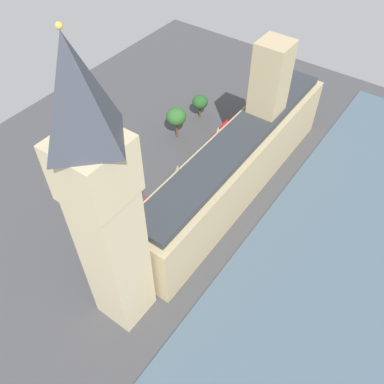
# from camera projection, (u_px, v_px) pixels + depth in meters

# --- Properties ---
(ground_plane) EXTENTS (139.29, 139.29, 0.00)m
(ground_plane) POSITION_uv_depth(u_px,v_px,m) (226.00, 187.00, 104.92)
(ground_plane) COLOR #424244
(river_thames) EXTENTS (37.02, 125.36, 0.25)m
(river_thames) POSITION_uv_depth(u_px,v_px,m) (342.00, 244.00, 92.52)
(river_thames) COLOR #475B6B
(river_thames) RESTS_ON ground
(parliament_building) EXTENTS (12.02, 69.29, 34.83)m
(parliament_building) POSITION_uv_depth(u_px,v_px,m) (239.00, 159.00, 97.92)
(parliament_building) COLOR tan
(parliament_building) RESTS_ON ground
(clock_tower) EXTENTS (9.46, 9.46, 58.20)m
(clock_tower) POSITION_uv_depth(u_px,v_px,m) (104.00, 208.00, 60.35)
(clock_tower) COLOR #CCBA8E
(clock_tower) RESTS_ON ground
(car_yellow_cab_kerbside) EXTENTS (2.03, 4.21, 1.74)m
(car_yellow_cab_kerbside) POSITION_uv_depth(u_px,v_px,m) (243.00, 118.00, 123.29)
(car_yellow_cab_kerbside) COLOR gold
(car_yellow_cab_kerbside) RESTS_ON ground
(double_decker_bus_far_end) EXTENTS (3.46, 10.68, 4.75)m
(double_decker_bus_far_end) POSITION_uv_depth(u_px,v_px,m) (222.00, 136.00, 114.68)
(double_decker_bus_far_end) COLOR red
(double_decker_bus_far_end) RESTS_ON ground
(car_blue_opposite_hall) EXTENTS (1.99, 4.68, 1.74)m
(car_blue_opposite_hall) POSITION_uv_depth(u_px,v_px,m) (203.00, 163.00, 109.73)
(car_blue_opposite_hall) COLOR navy
(car_blue_opposite_hall) RESTS_ON ground
(car_white_by_river_gate) EXTENTS (1.96, 4.30, 1.74)m
(car_white_by_river_gate) POSITION_uv_depth(u_px,v_px,m) (172.00, 181.00, 105.07)
(car_white_by_river_gate) COLOR silver
(car_white_by_river_gate) RESTS_ON ground
(car_silver_under_trees) EXTENTS (2.07, 4.53, 1.74)m
(car_silver_under_trees) POSITION_uv_depth(u_px,v_px,m) (159.00, 197.00, 101.33)
(car_silver_under_trees) COLOR #B7B7BC
(car_silver_under_trees) RESTS_ON ground
(double_decker_bus_midblock) EXTENTS (2.69, 10.51, 4.75)m
(double_decker_bus_midblock) POSITION_uv_depth(u_px,v_px,m) (138.00, 218.00, 94.45)
(double_decker_bus_midblock) COLOR #B20C0F
(double_decker_bus_midblock) RESTS_ON ground
(pedestrian_leading) EXTENTS (0.70, 0.64, 1.66)m
(pedestrian_leading) POSITION_uv_depth(u_px,v_px,m) (233.00, 149.00, 113.81)
(pedestrian_leading) COLOR navy
(pedestrian_leading) RESTS_ON ground
(plane_tree_near_tower) EXTENTS (5.64, 5.64, 9.51)m
(plane_tree_near_tower) POSITION_uv_depth(u_px,v_px,m) (176.00, 117.00, 113.46)
(plane_tree_near_tower) COLOR brown
(plane_tree_near_tower) RESTS_ON ground
(plane_tree_corner) EXTENTS (4.69, 4.69, 7.45)m
(plane_tree_corner) POSITION_uv_depth(u_px,v_px,m) (200.00, 102.00, 121.04)
(plane_tree_corner) COLOR brown
(plane_tree_corner) RESTS_ON ground
(street_lamp_trailing) EXTENTS (0.56, 0.56, 6.21)m
(street_lamp_trailing) POSITION_uv_depth(u_px,v_px,m) (125.00, 173.00, 102.11)
(street_lamp_trailing) COLOR black
(street_lamp_trailing) RESTS_ON ground
(street_lamp_slot_10) EXTENTS (0.56, 0.56, 5.73)m
(street_lamp_slot_10) POSITION_uv_depth(u_px,v_px,m) (92.00, 200.00, 96.33)
(street_lamp_slot_10) COLOR black
(street_lamp_slot_10) RESTS_ON ground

